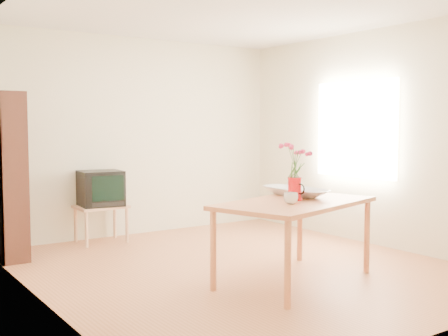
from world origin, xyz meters
TOP-DOWN VIEW (x-y plane):
  - room at (0.03, 0.00)m, footprint 4.50×4.50m
  - table at (0.12, -0.68)m, footprint 1.74×1.29m
  - tv_stand at (-0.70, 1.97)m, footprint 0.60×0.45m
  - bookshelf at (-1.85, 1.75)m, footprint 0.28×0.70m
  - pitcher at (0.15, -0.64)m, footprint 0.14×0.22m
  - flowers at (0.15, -0.64)m, footprint 0.25×0.25m
  - mug at (-0.04, -0.81)m, footprint 0.18×0.18m
  - bowl at (0.37, -0.41)m, footprint 0.53×0.53m
  - teacup_a at (0.33, -0.41)m, footprint 0.09×0.09m
  - teacup_b at (0.41, -0.39)m, footprint 0.08×0.08m
  - television at (-0.70, 1.98)m, footprint 0.54×0.51m

SIDE VIEW (x-z plane):
  - tv_stand at x=-0.70m, z-range 0.16..0.62m
  - table at x=0.12m, z-range 0.30..1.05m
  - television at x=-0.70m, z-range 0.46..0.90m
  - mug at x=-0.04m, z-range 0.75..0.85m
  - bookshelf at x=-1.85m, z-range -0.06..1.74m
  - pitcher at x=0.15m, z-range 0.74..0.96m
  - teacup_a at x=0.33m, z-range 0.91..0.98m
  - teacup_b at x=0.41m, z-range 0.91..0.98m
  - bowl at x=0.37m, z-range 0.75..1.23m
  - flowers at x=0.15m, z-range 0.96..1.31m
  - room at x=0.03m, z-range -0.95..3.55m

